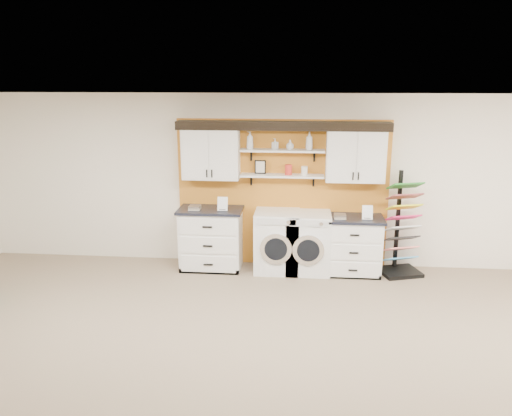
# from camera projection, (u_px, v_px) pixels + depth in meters

# --- Properties ---
(ceiling) EXTENTS (10.00, 10.00, 0.00)m
(ceiling) POSITION_uv_depth(u_px,v_px,m) (264.00, 109.00, 3.90)
(ceiling) COLOR white
(ceiling) RESTS_ON wall_back
(wall_back) EXTENTS (10.00, 0.00, 10.00)m
(wall_back) POSITION_uv_depth(u_px,v_px,m) (282.00, 181.00, 8.11)
(wall_back) COLOR #F1E3D0
(wall_back) RESTS_ON floor
(accent_panel) EXTENTS (3.40, 0.07, 2.40)m
(accent_panel) POSITION_uv_depth(u_px,v_px,m) (282.00, 194.00, 8.12)
(accent_panel) COLOR #C07320
(accent_panel) RESTS_ON wall_back
(upper_cabinet_left) EXTENTS (0.90, 0.35, 0.84)m
(upper_cabinet_left) POSITION_uv_depth(u_px,v_px,m) (211.00, 153.00, 7.89)
(upper_cabinet_left) COLOR white
(upper_cabinet_left) RESTS_ON wall_back
(upper_cabinet_right) EXTENTS (0.90, 0.35, 0.84)m
(upper_cabinet_right) POSITION_uv_depth(u_px,v_px,m) (356.00, 155.00, 7.69)
(upper_cabinet_right) COLOR white
(upper_cabinet_right) RESTS_ON wall_back
(shelf_lower) EXTENTS (1.32, 0.28, 0.03)m
(shelf_lower) POSITION_uv_depth(u_px,v_px,m) (282.00, 176.00, 7.88)
(shelf_lower) COLOR white
(shelf_lower) RESTS_ON wall_back
(shelf_upper) EXTENTS (1.32, 0.28, 0.03)m
(shelf_upper) POSITION_uv_depth(u_px,v_px,m) (282.00, 150.00, 7.78)
(shelf_upper) COLOR white
(shelf_upper) RESTS_ON wall_back
(crown_molding) EXTENTS (3.30, 0.41, 0.13)m
(crown_molding) POSITION_uv_depth(u_px,v_px,m) (283.00, 125.00, 7.69)
(crown_molding) COLOR black
(crown_molding) RESTS_ON wall_back
(picture_frame) EXTENTS (0.18, 0.02, 0.22)m
(picture_frame) POSITION_uv_depth(u_px,v_px,m) (260.00, 167.00, 7.93)
(picture_frame) COLOR black
(picture_frame) RESTS_ON shelf_lower
(canister_red) EXTENTS (0.11, 0.11, 0.16)m
(canister_red) POSITION_uv_depth(u_px,v_px,m) (288.00, 170.00, 7.85)
(canister_red) COLOR red
(canister_red) RESTS_ON shelf_lower
(canister_cream) EXTENTS (0.10, 0.10, 0.14)m
(canister_cream) POSITION_uv_depth(u_px,v_px,m) (304.00, 171.00, 7.83)
(canister_cream) COLOR silver
(canister_cream) RESTS_ON shelf_lower
(base_cabinet_left) EXTENTS (1.03, 0.66, 1.00)m
(base_cabinet_left) POSITION_uv_depth(u_px,v_px,m) (211.00, 239.00, 8.09)
(base_cabinet_left) COLOR white
(base_cabinet_left) RESTS_ON floor
(base_cabinet_right) EXTENTS (0.94, 0.66, 0.92)m
(base_cabinet_right) POSITION_uv_depth(u_px,v_px,m) (352.00, 245.00, 7.90)
(base_cabinet_right) COLOR white
(base_cabinet_right) RESTS_ON floor
(washer) EXTENTS (0.70, 0.71, 0.98)m
(washer) POSITION_uv_depth(u_px,v_px,m) (277.00, 241.00, 8.00)
(washer) COLOR white
(washer) RESTS_ON floor
(dryer) EXTENTS (0.69, 0.71, 0.97)m
(dryer) POSITION_uv_depth(u_px,v_px,m) (308.00, 242.00, 7.95)
(dryer) COLOR white
(dryer) RESTS_ON floor
(sample_rack) EXTENTS (0.72, 0.65, 1.64)m
(sample_rack) POSITION_uv_depth(u_px,v_px,m) (401.00, 242.00, 7.85)
(sample_rack) COLOR black
(sample_rack) RESTS_ON floor
(soap_bottle_a) EXTENTS (0.13, 0.12, 0.28)m
(soap_bottle_a) POSITION_uv_depth(u_px,v_px,m) (250.00, 140.00, 7.79)
(soap_bottle_a) COLOR silver
(soap_bottle_a) RESTS_ON shelf_upper
(soap_bottle_b) EXTENTS (0.11, 0.11, 0.17)m
(soap_bottle_b) POSITION_uv_depth(u_px,v_px,m) (275.00, 144.00, 7.76)
(soap_bottle_b) COLOR silver
(soap_bottle_b) RESTS_ON shelf_upper
(soap_bottle_c) EXTENTS (0.14, 0.14, 0.15)m
(soap_bottle_c) POSITION_uv_depth(u_px,v_px,m) (290.00, 145.00, 7.75)
(soap_bottle_c) COLOR silver
(soap_bottle_c) RESTS_ON shelf_upper
(soap_bottle_d) EXTENTS (0.12, 0.12, 0.28)m
(soap_bottle_d) POSITION_uv_depth(u_px,v_px,m) (309.00, 141.00, 7.70)
(soap_bottle_d) COLOR silver
(soap_bottle_d) RESTS_ON shelf_upper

